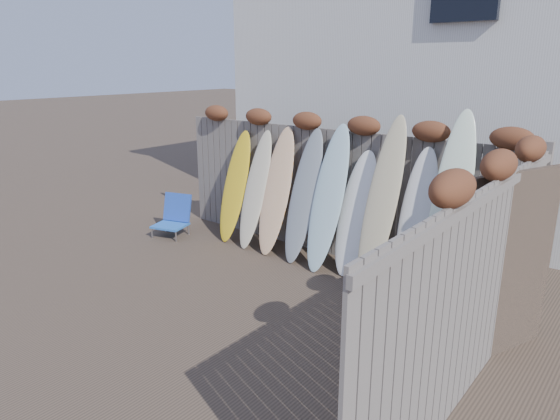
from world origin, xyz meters
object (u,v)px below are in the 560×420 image
Objects in this scene: surfboard_0 at (235,186)px; lattice_panel at (508,267)px; beach_chair at (174,216)px; wooden_crate at (426,316)px.

lattice_panel is at bearing -9.94° from surfboard_0.
surfboard_0 reaches higher than beach_chair.
beach_chair is 5.73m from lattice_panel.
wooden_crate is at bearing -17.19° from surfboard_0.
lattice_panel is (0.64, 0.42, 0.59)m from wooden_crate.
surfboard_0 reaches higher than wooden_crate.
lattice_panel reaches higher than wooden_crate.
surfboard_0 is (-4.03, 1.30, 0.54)m from wooden_crate.
beach_chair is 5.09m from wooden_crate.
beach_chair is at bearing -150.88° from surfboard_0.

